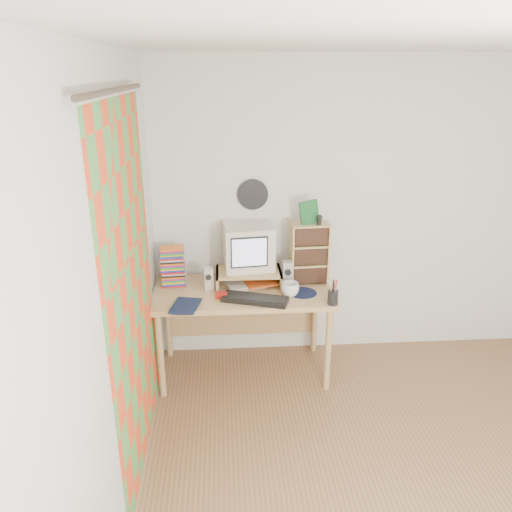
{
  "coord_description": "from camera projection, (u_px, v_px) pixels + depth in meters",
  "views": [
    {
      "loc": [
        -1.17,
        -2.2,
        2.38
      ],
      "look_at": [
        -0.93,
        1.33,
        1.05
      ],
      "focal_mm": 35.0,
      "sensor_mm": 36.0,
      "label": 1
    }
  ],
  "objects": [
    {
      "name": "game_box",
      "position": [
        309.0,
        213.0,
        3.85
      ],
      "size": [
        0.15,
        0.07,
        0.19
      ],
      "primitive_type": "cube",
      "rotation": [
        0.0,
        0.0,
        0.25
      ],
      "color": "#195A2A",
      "rests_on": "cd_rack"
    },
    {
      "name": "diary",
      "position": [
        173.0,
        304.0,
        3.64
      ],
      "size": [
        0.26,
        0.22,
        0.05
      ],
      "primitive_type": "imported",
      "rotation": [
        0.0,
        0.0,
        -0.21
      ],
      "color": "#101D3D",
      "rests_on": "desk"
    },
    {
      "name": "cd_rack",
      "position": [
        309.0,
        253.0,
        3.98
      ],
      "size": [
        0.31,
        0.18,
        0.5
      ],
      "primitive_type": "cube",
      "rotation": [
        0.0,
        0.0,
        0.06
      ],
      "color": "tan",
      "rests_on": "desk"
    },
    {
      "name": "dvd_stack",
      "position": [
        173.0,
        270.0,
        3.98
      ],
      "size": [
        0.2,
        0.15,
        0.26
      ],
      "primitive_type": null,
      "rotation": [
        0.0,
        0.0,
        0.1
      ],
      "color": "brown",
      "rests_on": "desk"
    },
    {
      "name": "desk",
      "position": [
        243.0,
        301.0,
        4.04
      ],
      "size": [
        1.4,
        0.7,
        0.75
      ],
      "color": "tan",
      "rests_on": "floor"
    },
    {
      "name": "floor",
      "position": [
        427.0,
        495.0,
        2.97
      ],
      "size": [
        3.5,
        3.5,
        0.0
      ],
      "primitive_type": "plane",
      "color": "#946246",
      "rests_on": "ground"
    },
    {
      "name": "mug",
      "position": [
        290.0,
        289.0,
        3.8
      ],
      "size": [
        0.16,
        0.16,
        0.11
      ],
      "primitive_type": "imported",
      "rotation": [
        0.0,
        0.0,
        -0.19
      ],
      "color": "white",
      "rests_on": "desk"
    },
    {
      "name": "left_wall",
      "position": [
        106.0,
        317.0,
        2.42
      ],
      "size": [
        0.0,
        3.5,
        3.5
      ],
      "primitive_type": "plane",
      "rotation": [
        1.57,
        0.0,
        1.57
      ],
      "color": "white",
      "rests_on": "floor"
    },
    {
      "name": "speaker_left",
      "position": [
        209.0,
        279.0,
        3.9
      ],
      "size": [
        0.08,
        0.08,
        0.18
      ],
      "primitive_type": "cube",
      "rotation": [
        0.0,
        0.0,
        0.12
      ],
      "color": "silver",
      "rests_on": "desk"
    },
    {
      "name": "webcam",
      "position": [
        319.0,
        220.0,
        3.85
      ],
      "size": [
        0.05,
        0.05,
        0.08
      ],
      "primitive_type": null,
      "rotation": [
        0.0,
        0.0,
        -0.05
      ],
      "color": "black",
      "rests_on": "cd_rack"
    },
    {
      "name": "crt_monitor",
      "position": [
        248.0,
        248.0,
        3.97
      ],
      "size": [
        0.41,
        0.41,
        0.35
      ],
      "primitive_type": "cube",
      "rotation": [
        0.0,
        0.0,
        0.12
      ],
      "color": "beige",
      "rests_on": "monitor_riser"
    },
    {
      "name": "pen_cup",
      "position": [
        333.0,
        295.0,
        3.66
      ],
      "size": [
        0.09,
        0.09,
        0.15
      ],
      "primitive_type": null,
      "rotation": [
        0.0,
        0.0,
        0.29
      ],
      "color": "black",
      "rests_on": "desk"
    },
    {
      "name": "red_box",
      "position": [
        222.0,
        295.0,
        3.78
      ],
      "size": [
        0.09,
        0.07,
        0.04
      ],
      "primitive_type": "cube",
      "rotation": [
        0.0,
        0.0,
        -0.18
      ],
      "color": "#B21A12",
      "rests_on": "desk"
    },
    {
      "name": "curtain",
      "position": [
        133.0,
        294.0,
        2.91
      ],
      "size": [
        0.0,
        2.2,
        2.2
      ],
      "primitive_type": "plane",
      "rotation": [
        1.57,
        0.0,
        1.57
      ],
      "color": "#ED4721",
      "rests_on": "left_wall"
    },
    {
      "name": "keyboard",
      "position": [
        255.0,
        299.0,
        3.73
      ],
      "size": [
        0.52,
        0.31,
        0.03
      ],
      "primitive_type": "cube",
      "rotation": [
        0.0,
        0.0,
        -0.32
      ],
      "color": "black",
      "rests_on": "desk"
    },
    {
      "name": "papers",
      "position": [
        251.0,
        283.0,
        3.99
      ],
      "size": [
        0.33,
        0.28,
        0.04
      ],
      "primitive_type": null,
      "rotation": [
        0.0,
        0.0,
        0.28
      ],
      "color": "beige",
      "rests_on": "desk"
    },
    {
      "name": "back_wall",
      "position": [
        364.0,
        213.0,
        4.17
      ],
      "size": [
        3.5,
        0.0,
        3.5
      ],
      "primitive_type": "plane",
      "rotation": [
        1.57,
        0.0,
        0.0
      ],
      "color": "white",
      "rests_on": "floor"
    },
    {
      "name": "speaker_right",
      "position": [
        287.0,
        274.0,
        3.96
      ],
      "size": [
        0.08,
        0.08,
        0.21
      ],
      "primitive_type": "cube",
      "rotation": [
        0.0,
        0.0,
        0.01
      ],
      "color": "silver",
      "rests_on": "desk"
    },
    {
      "name": "mousepad",
      "position": [
        303.0,
        293.0,
        3.87
      ],
      "size": [
        0.27,
        0.27,
        0.0
      ],
      "primitive_type": "cylinder",
      "rotation": [
        0.0,
        0.0,
        0.28
      ],
      "color": "black",
      "rests_on": "desk"
    },
    {
      "name": "ceiling",
      "position": [
        499.0,
        39.0,
        2.09
      ],
      "size": [
        3.5,
        3.5,
        0.0
      ],
      "primitive_type": "plane",
      "rotation": [
        3.14,
        0.0,
        0.0
      ],
      "color": "white",
      "rests_on": "back_wall"
    },
    {
      "name": "wall_disc",
      "position": [
        253.0,
        195.0,
        4.02
      ],
      "size": [
        0.25,
        0.02,
        0.25
      ],
      "primitive_type": "cylinder",
      "rotation": [
        1.57,
        0.0,
        0.0
      ],
      "color": "black",
      "rests_on": "back_wall"
    },
    {
      "name": "monitor_riser",
      "position": [
        249.0,
        273.0,
        3.99
      ],
      "size": [
        0.52,
        0.3,
        0.12
      ],
      "color": "tan",
      "rests_on": "desk"
    }
  ]
}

